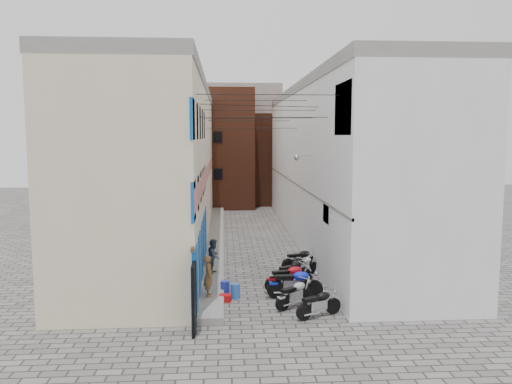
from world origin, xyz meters
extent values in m
plane|color=#5A5754|center=(0.00, 0.00, 0.00)|extent=(90.00, 90.00, 0.00)
cube|color=gray|center=(-2.05, 13.00, 0.12)|extent=(0.90, 26.00, 0.25)
cube|color=beige|center=(-5.00, 13.00, 4.25)|extent=(5.00, 26.00, 8.50)
cube|color=tan|center=(-2.54, 13.00, 4.00)|extent=(0.10, 26.00, 0.80)
cube|color=#0B51AB|center=(-2.53, 4.90, 1.30)|extent=(0.12, 10.20, 2.40)
cube|color=#0B51AB|center=(-2.55, 4.90, 5.30)|extent=(0.10, 10.20, 4.00)
cube|color=gray|center=(-5.00, 13.00, 8.75)|extent=(5.10, 26.00, 0.50)
cube|color=black|center=(-2.52, -0.40, 1.10)|extent=(0.10, 1.20, 2.20)
cube|color=silver|center=(5.00, 13.00, 4.25)|extent=(5.00, 26.00, 8.50)
cube|color=#0B51AB|center=(2.55, 1.50, 7.00)|extent=(0.10, 2.40, 1.80)
cube|color=white|center=(2.56, 4.00, 3.00)|extent=(0.08, 1.00, 0.70)
cylinder|color=#B2B2B7|center=(2.15, 7.00, 5.20)|extent=(0.80, 0.06, 0.06)
sphere|color=#B2B2B7|center=(1.75, 7.00, 5.10)|extent=(0.28, 0.28, 0.28)
cube|color=gray|center=(5.00, 13.00, 8.75)|extent=(5.10, 26.00, 0.50)
cube|color=gray|center=(2.54, 13.00, 3.40)|extent=(0.10, 26.00, 0.12)
cube|color=brown|center=(-2.00, 28.00, 5.00)|extent=(6.00, 6.00, 10.00)
cube|color=brown|center=(3.00, 30.00, 4.00)|extent=(5.00, 6.00, 8.00)
cube|color=gray|center=(0.00, 34.00, 5.50)|extent=(8.00, 5.00, 11.00)
cube|color=black|center=(0.00, 25.20, 1.20)|extent=(2.00, 0.30, 2.40)
cylinder|color=black|center=(0.00, 2.00, 7.50)|extent=(5.20, 0.02, 0.02)
cylinder|color=black|center=(0.00, 4.00, 6.80)|extent=(5.20, 0.02, 0.02)
cylinder|color=black|center=(0.00, 6.50, 7.20)|extent=(5.20, 0.02, 0.02)
cylinder|color=black|center=(0.00, 9.00, 7.80)|extent=(5.20, 0.02, 0.02)
cylinder|color=black|center=(0.00, 12.00, 6.50)|extent=(5.20, 0.02, 0.02)
cylinder|color=black|center=(0.00, 15.00, 7.00)|extent=(5.20, 0.02, 0.02)
cylinder|color=black|center=(0.00, 5.00, 7.30)|extent=(5.65, 2.07, 0.02)
cylinder|color=black|center=(0.00, 8.00, 6.90)|extent=(5.80, 1.58, 0.02)
imported|color=brown|center=(-2.15, 2.31, 1.00)|extent=(0.39, 0.57, 1.50)
imported|color=#333F4D|center=(-2.02, 5.39, 0.98)|extent=(0.76, 0.86, 1.47)
cylinder|color=blue|center=(-1.17, 2.71, 0.28)|extent=(0.38, 0.38, 0.56)
cylinder|color=#2232AE|center=(-1.55, 3.12, 0.27)|extent=(0.41, 0.41, 0.55)
cube|color=red|center=(-1.55, 2.37, 0.13)|extent=(0.46, 0.37, 0.26)
camera|label=1|loc=(-1.58, -15.48, 6.07)|focal=35.00mm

